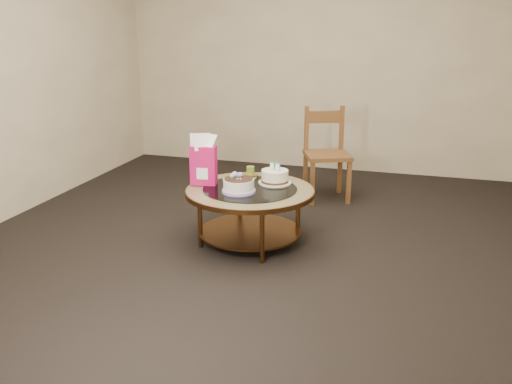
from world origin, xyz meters
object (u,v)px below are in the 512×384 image
(gift_bag, at_px, (203,160))
(dining_chair, at_px, (326,153))
(cream_cake, at_px, (275,177))
(coffee_table, at_px, (250,198))
(decorated_cake, at_px, (239,186))

(gift_bag, height_order, dining_chair, dining_chair)
(cream_cake, xyz_separation_m, gift_bag, (-0.54, -0.19, 0.15))
(coffee_table, bearing_deg, gift_bag, 179.13)
(gift_bag, bearing_deg, coffee_table, -9.53)
(decorated_cake, relative_size, cream_cake, 0.96)
(decorated_cake, distance_m, dining_chair, 1.53)
(gift_bag, bearing_deg, cream_cake, 10.52)
(cream_cake, xyz_separation_m, dining_chair, (0.22, 1.16, -0.05))
(cream_cake, bearing_deg, gift_bag, -144.07)
(decorated_cake, bearing_deg, dining_chair, 74.04)
(gift_bag, bearing_deg, decorated_cake, -29.17)
(coffee_table, distance_m, decorated_cake, 0.18)
(coffee_table, bearing_deg, decorated_cake, -114.26)
(coffee_table, xyz_separation_m, decorated_cake, (-0.05, -0.12, 0.13))
(gift_bag, distance_m, dining_chair, 1.55)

